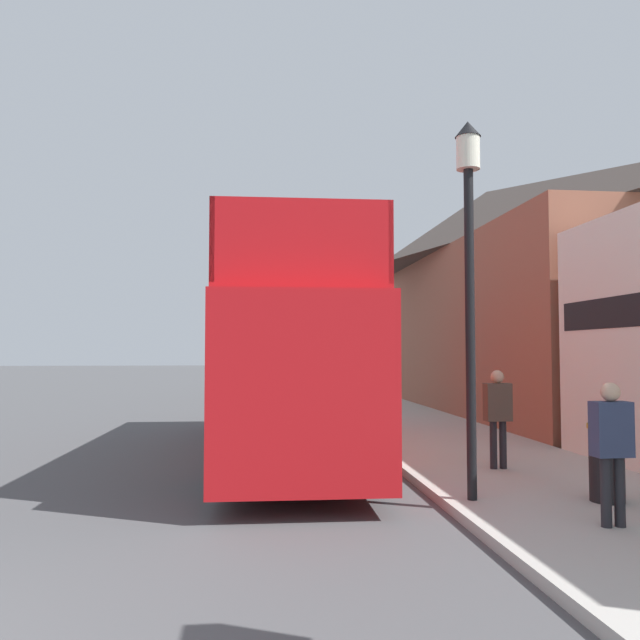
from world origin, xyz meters
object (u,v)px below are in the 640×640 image
object	(u,v)px
pedestrian_second	(611,440)
lamp_post_third	(327,315)
tour_bus	(288,363)
parked_car_ahead_of_bus	(297,396)
lamp_post_nearest	(469,239)
pedestrian_third	(498,409)
litter_bin	(607,460)
lamp_post_second	(362,302)

from	to	relation	value
pedestrian_second	lamp_post_third	xyz separation A→B (m)	(-1.07, 17.97, 2.48)
tour_bus	parked_car_ahead_of_bus	bearing A→B (deg)	85.76
parked_car_ahead_of_bus	lamp_post_nearest	distance (m)	12.52
tour_bus	parked_car_ahead_of_bus	xyz separation A→B (m)	(0.69, 7.19, -1.21)
parked_car_ahead_of_bus	pedestrian_third	xyz separation A→B (m)	(2.70, -9.99, 0.46)
litter_bin	lamp_post_nearest	bearing A→B (deg)	170.43
tour_bus	litter_bin	bearing A→B (deg)	-51.70
pedestrian_second	lamp_post_nearest	xyz separation A→B (m)	(-1.13, 1.42, 2.53)
parked_car_ahead_of_bus	lamp_post_second	xyz separation A→B (m)	(1.47, -3.80, 2.77)
pedestrian_second	pedestrian_third	bearing A→B (deg)	88.55
pedestrian_second	lamp_post_second	distance (m)	10.04
tour_bus	pedestrian_second	distance (m)	7.15
pedestrian_second	lamp_post_third	size ratio (longest dim) A/B	0.32
pedestrian_third	lamp_post_second	distance (m)	6.72
lamp_post_nearest	pedestrian_third	bearing A→B (deg)	59.72
lamp_post_nearest	litter_bin	distance (m)	3.45
tour_bus	lamp_post_second	size ratio (longest dim) A/B	2.19
pedestrian_third	pedestrian_second	bearing A→B (deg)	-91.45
parked_car_ahead_of_bus	pedestrian_second	distance (m)	13.75
parked_car_ahead_of_bus	lamp_post_second	size ratio (longest dim) A/B	0.95
parked_car_ahead_of_bus	pedestrian_third	size ratio (longest dim) A/B	2.75
lamp_post_third	parked_car_ahead_of_bus	bearing A→B (deg)	-108.90
pedestrian_third	parked_car_ahead_of_bus	bearing A→B (deg)	105.10
lamp_post_nearest	litter_bin	xyz separation A→B (m)	(1.73, -0.29, -2.96)
lamp_post_nearest	litter_bin	size ratio (longest dim) A/B	5.01
pedestrian_second	parked_car_ahead_of_bus	bearing A→B (deg)	100.93
lamp_post_second	parked_car_ahead_of_bus	bearing A→B (deg)	111.15
tour_bus	lamp_post_second	world-z (taller)	lamp_post_second
pedestrian_third	lamp_post_second	bearing A→B (deg)	101.21
lamp_post_nearest	lamp_post_second	size ratio (longest dim) A/B	1.07
tour_bus	lamp_post_third	xyz separation A→B (m)	(2.23, 11.67, 1.71)
lamp_post_third	litter_bin	xyz separation A→B (m)	(1.68, -16.84, -2.91)
lamp_post_nearest	lamp_post_second	bearing A→B (deg)	90.07
tour_bus	lamp_post_nearest	distance (m)	5.63
lamp_post_third	litter_bin	distance (m)	17.17
parked_car_ahead_of_bus	lamp_post_nearest	xyz separation A→B (m)	(1.48, -12.07, 2.97)
parked_car_ahead_of_bus	lamp_post_second	bearing A→B (deg)	-69.75
lamp_post_third	lamp_post_second	bearing A→B (deg)	-90.46
tour_bus	lamp_post_third	size ratio (longest dim) A/B	2.08
tour_bus	parked_car_ahead_of_bus	distance (m)	7.32
parked_car_ahead_of_bus	pedestrian_second	xyz separation A→B (m)	(2.61, -13.49, 0.44)
pedestrian_third	lamp_post_third	size ratio (longest dim) A/B	0.33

